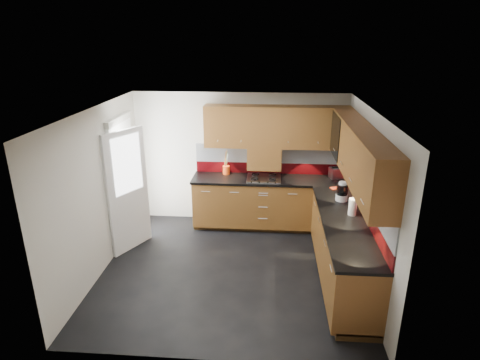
# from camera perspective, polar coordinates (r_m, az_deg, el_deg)

# --- Properties ---
(room) EXTENTS (4.00, 3.80, 2.64)m
(room) POSITION_cam_1_polar(r_m,az_deg,el_deg) (5.53, -1.47, 0.59)
(room) COLOR black
(base_cabinets) EXTENTS (2.70, 3.20, 0.95)m
(base_cabinets) POSITION_cam_1_polar(r_m,az_deg,el_deg) (6.60, 8.56, -6.30)
(base_cabinets) COLOR #583313
(base_cabinets) RESTS_ON room
(countertop) EXTENTS (2.72, 3.22, 0.04)m
(countertop) POSITION_cam_1_polar(r_m,az_deg,el_deg) (6.39, 8.67, -2.47)
(countertop) COLOR black
(countertop) RESTS_ON base_cabinets
(backsplash) EXTENTS (2.70, 3.20, 0.54)m
(backsplash) POSITION_cam_1_polar(r_m,az_deg,el_deg) (6.52, 10.62, 0.59)
(backsplash) COLOR maroon
(backsplash) RESTS_ON countertop
(upper_cabinets) EXTENTS (2.50, 3.20, 0.72)m
(upper_cabinets) POSITION_cam_1_polar(r_m,az_deg,el_deg) (6.20, 10.69, 5.64)
(upper_cabinets) COLOR #583313
(upper_cabinets) RESTS_ON room
(extractor_hood) EXTENTS (0.60, 0.33, 0.40)m
(extractor_hood) POSITION_cam_1_polar(r_m,az_deg,el_deg) (7.13, 3.48, 3.18)
(extractor_hood) COLOR #583313
(extractor_hood) RESTS_ON room
(glass_cabinet) EXTENTS (0.32, 0.80, 0.66)m
(glass_cabinet) POSITION_cam_1_polar(r_m,az_deg,el_deg) (6.53, 14.67, 6.31)
(glass_cabinet) COLOR black
(glass_cabinet) RESTS_ON room
(back_door) EXTENTS (0.42, 1.19, 2.04)m
(back_door) POSITION_cam_1_polar(r_m,az_deg,el_deg) (6.78, -15.91, -0.68)
(back_door) COLOR white
(back_door) RESTS_ON room
(gas_hob) EXTENTS (0.60, 0.52, 0.05)m
(gas_hob) POSITION_cam_1_polar(r_m,az_deg,el_deg) (7.07, 3.40, 0.27)
(gas_hob) COLOR silver
(gas_hob) RESTS_ON countertop
(utensil_pot) EXTENTS (0.13, 0.13, 0.45)m
(utensil_pot) POSITION_cam_1_polar(r_m,az_deg,el_deg) (7.29, -1.97, 1.59)
(utensil_pot) COLOR #E14A15
(utensil_pot) RESTS_ON countertop
(toaster) EXTENTS (0.32, 0.25, 0.20)m
(toaster) POSITION_cam_1_polar(r_m,az_deg,el_deg) (7.29, 13.71, 1.00)
(toaster) COLOR silver
(toaster) RESTS_ON countertop
(food_processor) EXTENTS (0.18, 0.18, 0.30)m
(food_processor) POSITION_cam_1_polar(r_m,az_deg,el_deg) (6.30, 14.30, -1.67)
(food_processor) COLOR white
(food_processor) RESTS_ON countertop
(paper_towel) EXTENTS (0.13, 0.13, 0.24)m
(paper_towel) POSITION_cam_1_polar(r_m,az_deg,el_deg) (5.85, 15.72, -3.71)
(paper_towel) COLOR white
(paper_towel) RESTS_ON countertop
(orange_cloth) EXTENTS (0.16, 0.15, 0.01)m
(orange_cloth) POSITION_cam_1_polar(r_m,az_deg,el_deg) (6.80, 13.30, -1.16)
(orange_cloth) COLOR red
(orange_cloth) RESTS_ON countertop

